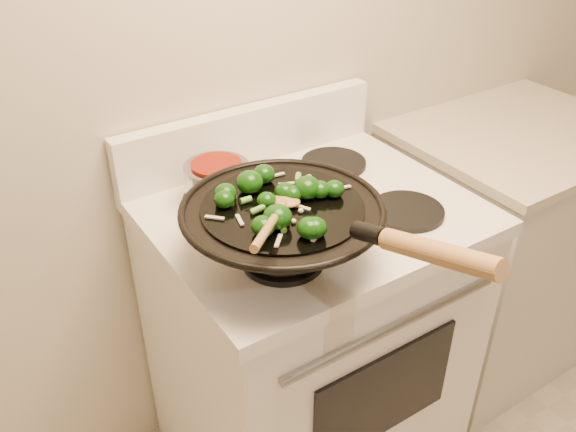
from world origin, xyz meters
TOP-DOWN VIEW (x-y plane):
  - stove at (-0.22, 1.17)m, footprint 0.78×0.67m
  - counter_unit at (0.63, 1.20)m, footprint 0.75×0.62m
  - wok at (-0.39, 1.01)m, footprint 0.43×0.71m
  - stirfry at (-0.40, 1.02)m, footprint 0.32×0.28m
  - wooden_spoon at (-0.44, 0.97)m, footprint 0.23×0.23m
  - saucepan at (-0.39, 1.32)m, footprint 0.16×0.26m

SIDE VIEW (x-z plane):
  - counter_unit at x=0.63m, z-range 0.00..0.91m
  - stove at x=-0.22m, z-range -0.07..1.01m
  - saucepan at x=-0.39m, z-range 0.93..1.03m
  - wok at x=-0.39m, z-range 0.87..1.14m
  - stirfry at x=-0.40m, z-range 1.06..1.11m
  - wooden_spoon at x=-0.44m, z-range 1.05..1.13m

